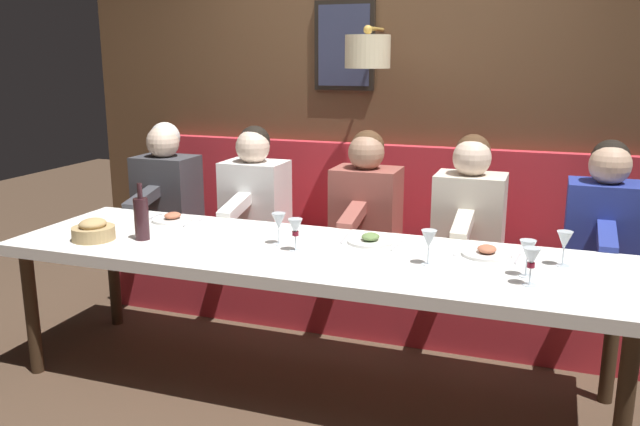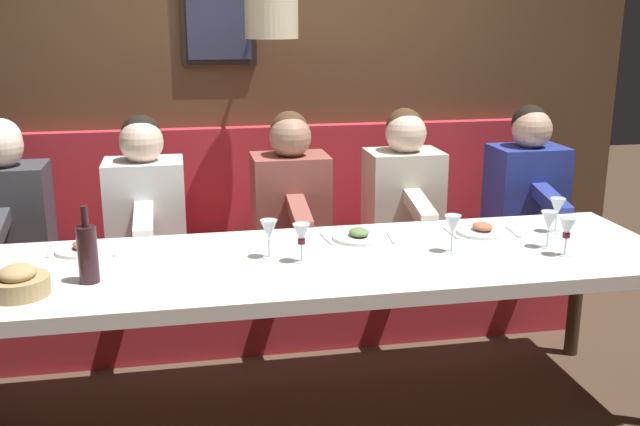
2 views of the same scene
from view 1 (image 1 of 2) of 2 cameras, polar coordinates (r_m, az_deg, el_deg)
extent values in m
plane|color=#4C3828|center=(3.55, -0.99, -14.73)|extent=(12.00, 12.00, 0.00)
cube|color=white|center=(3.27, -1.05, -3.71)|extent=(0.90, 3.10, 0.06)
cylinder|color=#352416|center=(2.92, 24.90, -15.17)|extent=(0.07, 0.07, 0.68)
cylinder|color=#352416|center=(3.86, -23.74, -7.94)|extent=(0.07, 0.07, 0.68)
cylinder|color=#352416|center=(3.55, 23.99, -9.87)|extent=(0.07, 0.07, 0.68)
cylinder|color=#352416|center=(4.36, -17.48, -4.99)|extent=(0.07, 0.07, 0.68)
cube|color=red|center=(4.22, 3.29, -6.61)|extent=(0.52, 3.30, 0.45)
cube|color=brown|center=(4.54, 5.65, 10.59)|extent=(0.10, 4.50, 2.90)
cube|color=red|center=(4.54, 5.17, 1.94)|extent=(0.10, 3.30, 0.64)
cube|color=black|center=(4.55, 2.14, 14.32)|extent=(0.04, 0.42, 0.59)
cube|color=#2D334C|center=(4.53, 2.07, 14.33)|extent=(0.01, 0.36, 0.53)
cylinder|color=#B78E3D|center=(4.32, 4.84, 15.64)|extent=(0.35, 0.02, 0.02)
cylinder|color=beige|center=(4.15, 4.16, 13.80)|extent=(0.28, 0.28, 0.20)
sphere|color=#B78E3D|center=(4.15, 4.19, 15.59)|extent=(0.06, 0.06, 0.06)
cube|color=#283893|center=(3.94, 23.35, -1.55)|extent=(0.30, 0.40, 0.56)
sphere|color=#D1A889|center=(3.84, 23.89, 3.85)|extent=(0.22, 0.22, 0.22)
sphere|color=black|center=(3.87, 23.91, 4.36)|extent=(0.20, 0.20, 0.20)
cube|color=#283893|center=(3.65, 23.65, -2.07)|extent=(0.33, 0.09, 0.14)
cube|color=beige|center=(3.95, 12.80, -0.71)|extent=(0.30, 0.40, 0.56)
sphere|color=beige|center=(3.86, 13.06, 4.69)|extent=(0.22, 0.22, 0.22)
sphere|color=#4C331E|center=(3.88, 13.14, 5.20)|extent=(0.20, 0.20, 0.20)
cube|color=beige|center=(3.66, 12.26, -1.16)|extent=(0.33, 0.09, 0.14)
cube|color=#934C42|center=(4.07, 4.02, 0.01)|extent=(0.30, 0.40, 0.56)
sphere|color=#A37A60|center=(3.97, 4.04, 5.27)|extent=(0.22, 0.22, 0.22)
sphere|color=#4C331E|center=(4.00, 4.16, 5.76)|extent=(0.20, 0.20, 0.20)
cube|color=#934C42|center=(3.79, 2.84, -0.37)|extent=(0.33, 0.09, 0.14)
cube|color=white|center=(4.32, -5.63, 0.80)|extent=(0.30, 0.40, 0.56)
sphere|color=beige|center=(4.24, -5.87, 5.75)|extent=(0.22, 0.22, 0.22)
sphere|color=black|center=(4.26, -5.70, 6.21)|extent=(0.20, 0.20, 0.20)
cube|color=white|center=(4.06, -7.39, 0.50)|extent=(0.33, 0.09, 0.14)
cube|color=#3D3D42|center=(4.64, -13.10, 1.40)|extent=(0.30, 0.40, 0.56)
sphere|color=beige|center=(4.56, -13.49, 6.00)|extent=(0.22, 0.22, 0.22)
sphere|color=silver|center=(4.59, -13.31, 6.43)|extent=(0.20, 0.20, 0.20)
cube|color=#3D3D42|center=(4.40, -15.16, 1.15)|extent=(0.33, 0.09, 0.14)
cylinder|color=white|center=(3.91, -12.66, -0.57)|extent=(0.24, 0.24, 0.01)
ellipsoid|color=#B76647|center=(3.91, -12.68, -0.20)|extent=(0.11, 0.09, 0.04)
cube|color=silver|center=(3.82, -10.98, -0.87)|extent=(0.17, 0.04, 0.01)
cube|color=silver|center=(4.01, -14.26, -0.38)|extent=(0.18, 0.02, 0.01)
cylinder|color=white|center=(3.27, 14.27, -3.47)|extent=(0.24, 0.24, 0.01)
ellipsoid|color=#B76647|center=(3.26, 14.29, -3.04)|extent=(0.11, 0.09, 0.04)
cube|color=silver|center=(3.24, 16.78, -3.84)|extent=(0.17, 0.03, 0.01)
cube|color=silver|center=(3.30, 11.80, -3.22)|extent=(0.18, 0.02, 0.01)
cylinder|color=silver|center=(3.38, 4.40, -2.48)|extent=(0.24, 0.24, 0.01)
ellipsoid|color=#668447|center=(3.38, 4.40, -2.06)|extent=(0.11, 0.09, 0.04)
cube|color=silver|center=(3.33, 6.71, -2.85)|extent=(0.17, 0.03, 0.01)
cube|color=silver|center=(3.44, 2.16, -2.23)|extent=(0.18, 0.03, 0.01)
cylinder|color=silver|center=(3.01, 17.42, -5.24)|extent=(0.06, 0.06, 0.00)
cylinder|color=silver|center=(3.00, 17.47, -4.52)|extent=(0.01, 0.01, 0.07)
cone|color=silver|center=(2.98, 17.58, -3.06)|extent=(0.07, 0.07, 0.08)
cylinder|color=silver|center=(2.90, 17.72, -5.97)|extent=(0.06, 0.06, 0.00)
cylinder|color=silver|center=(2.89, 17.77, -5.23)|extent=(0.01, 0.01, 0.07)
cone|color=silver|center=(2.87, 17.89, -3.72)|extent=(0.07, 0.07, 0.08)
cylinder|color=maroon|center=(2.88, 17.84, -4.32)|extent=(0.03, 0.03, 0.02)
cylinder|color=silver|center=(3.24, -2.14, -3.29)|extent=(0.06, 0.06, 0.00)
cylinder|color=silver|center=(3.23, -2.14, -2.62)|extent=(0.01, 0.01, 0.07)
cone|color=silver|center=(3.21, -2.16, -1.24)|extent=(0.07, 0.07, 0.08)
cylinder|color=maroon|center=(3.21, -2.15, -1.78)|extent=(0.03, 0.03, 0.02)
cylinder|color=silver|center=(3.07, 9.35, -4.40)|extent=(0.06, 0.06, 0.00)
cylinder|color=silver|center=(3.06, 9.38, -3.70)|extent=(0.01, 0.01, 0.07)
cone|color=silver|center=(3.04, 9.43, -2.26)|extent=(0.07, 0.07, 0.08)
cylinder|color=silver|center=(3.21, 20.29, -4.30)|extent=(0.06, 0.06, 0.00)
cylinder|color=silver|center=(3.20, 20.35, -3.62)|extent=(0.01, 0.01, 0.07)
cone|color=silver|center=(3.18, 20.46, -2.25)|extent=(0.07, 0.07, 0.08)
cylinder|color=silver|center=(3.36, -3.57, -2.69)|extent=(0.06, 0.06, 0.00)
cylinder|color=silver|center=(3.35, -3.58, -2.04)|extent=(0.01, 0.01, 0.07)
cone|color=silver|center=(3.33, -3.61, -0.72)|extent=(0.07, 0.07, 0.08)
cylinder|color=#33191E|center=(3.53, -15.24, -0.51)|extent=(0.08, 0.08, 0.22)
cylinder|color=#33191E|center=(3.50, -15.39, 1.87)|extent=(0.03, 0.03, 0.08)
cylinder|color=tan|center=(3.62, -19.07, -1.67)|extent=(0.22, 0.22, 0.07)
ellipsoid|color=tan|center=(3.61, -19.13, -0.91)|extent=(0.15, 0.13, 0.06)
camera|label=2|loc=(1.63, -69.56, 6.69)|focal=41.27mm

